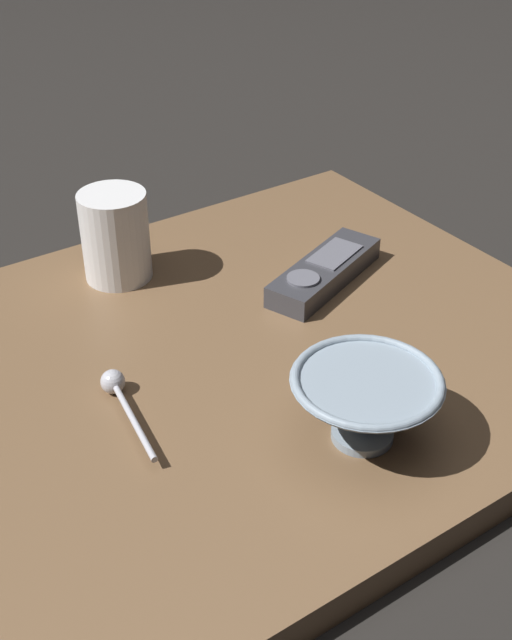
% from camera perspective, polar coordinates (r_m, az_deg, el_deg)
% --- Properties ---
extents(ground_plane, '(6.00, 6.00, 0.00)m').
position_cam_1_polar(ground_plane, '(0.87, -0.29, -3.39)').
color(ground_plane, black).
extents(table, '(0.68, 0.59, 0.03)m').
position_cam_1_polar(table, '(0.86, -0.30, -2.49)').
color(table, brown).
rests_on(table, ground).
extents(cereal_bowl, '(0.13, 0.13, 0.07)m').
position_cam_1_polar(cereal_bowl, '(0.72, 7.39, -5.77)').
color(cereal_bowl, '#8C9EAD').
rests_on(cereal_bowl, table).
extents(coffee_mug, '(0.08, 0.08, 0.10)m').
position_cam_1_polar(coffee_mug, '(0.95, -9.65, 5.71)').
color(coffee_mug, white).
rests_on(coffee_mug, table).
extents(teaspoon, '(0.03, 0.13, 0.02)m').
position_cam_1_polar(teaspoon, '(0.78, -9.51, -4.79)').
color(teaspoon, silver).
rests_on(teaspoon, table).
extents(tv_remote_near, '(0.18, 0.11, 0.03)m').
position_cam_1_polar(tv_remote_near, '(0.95, 4.73, 3.34)').
color(tv_remote_near, '#38383D').
rests_on(tv_remote_near, table).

